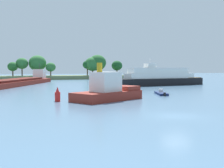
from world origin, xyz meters
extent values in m
plane|color=slate|center=(0.00, 0.00, 0.00)|extent=(400.00, 400.00, 0.00)
cube|color=#66754C|center=(-3.98, 91.93, 0.71)|extent=(70.88, 10.60, 1.42)
cylinder|color=#513823|center=(-15.06, 91.84, 2.39)|extent=(0.44, 0.44, 1.95)
ellipsoid|color=#235B28|center=(-15.06, 91.84, 4.87)|extent=(3.74, 3.74, 3.37)
cylinder|color=#513823|center=(-11.78, 92.49, 2.81)|extent=(0.44, 0.44, 2.77)
ellipsoid|color=#2D6B33|center=(-11.78, 92.49, 6.03)|extent=(4.58, 4.58, 4.13)
cylinder|color=#513823|center=(-6.12, 92.95, 2.48)|extent=(0.44, 0.44, 2.13)
ellipsoid|color=#2D6B33|center=(-6.12, 92.95, 6.18)|extent=(6.57, 6.57, 5.91)
cylinder|color=#513823|center=(-1.51, 89.89, 2.30)|extent=(0.44, 0.44, 1.75)
ellipsoid|color=#2D6B33|center=(-1.51, 89.89, 4.68)|extent=(3.77, 3.77, 3.39)
cylinder|color=#513823|center=(12.86, 91.06, 2.79)|extent=(0.44, 0.44, 2.74)
ellipsoid|color=#194C23|center=(12.86, 91.06, 5.63)|extent=(3.68, 3.68, 3.31)
cylinder|color=#513823|center=(14.92, 90.78, 2.44)|extent=(0.44, 0.44, 2.04)
ellipsoid|color=#2D6B33|center=(14.92, 90.78, 5.89)|extent=(6.09, 6.09, 5.48)
cylinder|color=#513823|center=(16.98, 91.03, 2.56)|extent=(0.44, 0.44, 2.27)
ellipsoid|color=#235B28|center=(16.98, 91.03, 6.45)|extent=(6.90, 6.90, 6.21)
cylinder|color=#513823|center=(26.13, 93.86, 2.48)|extent=(0.44, 0.44, 2.13)
ellipsoid|color=#194C23|center=(26.13, 93.86, 5.34)|extent=(4.48, 4.48, 4.03)
cube|color=maroon|center=(-13.31, 54.79, 0.57)|extent=(19.69, 37.88, 1.14)
cube|color=#4F1812|center=(-13.87, 53.39, 1.39)|extent=(14.59, 26.84, 0.50)
cube|color=white|center=(-6.97, 70.61, 2.54)|extent=(4.15, 4.16, 2.80)
cylinder|color=#333338|center=(-6.97, 70.61, 4.84)|extent=(0.12, 0.12, 1.80)
cube|color=maroon|center=(-2.09, 14.41, 0.59)|extent=(10.69, 8.73, 1.18)
cube|color=maroon|center=(0.89, 16.19, 1.48)|extent=(4.35, 4.71, 0.60)
cube|color=white|center=(-2.34, 14.25, 2.48)|extent=(4.40, 4.15, 2.60)
cylinder|color=gold|center=(-3.36, 13.64, 4.38)|extent=(0.70, 0.70, 1.20)
cylinder|color=black|center=(2.26, 17.00, 0.71)|extent=(0.62, 0.75, 0.70)
cube|color=black|center=(20.32, 43.28, 0.87)|extent=(24.17, 8.12, 1.75)
cube|color=white|center=(20.32, 43.28, 2.40)|extent=(18.90, 6.65, 1.30)
cube|color=white|center=(19.93, 43.22, 3.70)|extent=(16.47, 5.75, 1.30)
cube|color=white|center=(17.39, 42.83, 4.90)|extent=(2.68, 2.40, 1.10)
cube|color=#937551|center=(29.71, 44.71, 1.83)|extent=(4.85, 4.72, 0.16)
cylinder|color=silver|center=(17.39, 42.83, 6.15)|extent=(0.10, 0.10, 1.40)
cube|color=navy|center=(8.70, 19.89, 0.19)|extent=(2.81, 5.42, 0.37)
cube|color=white|center=(8.81, 20.27, 0.62)|extent=(0.81, 0.68, 0.50)
cube|color=black|center=(7.92, 17.23, 0.28)|extent=(0.39, 0.36, 0.56)
cylinder|color=red|center=(-8.61, 14.93, 0.60)|extent=(0.70, 0.70, 1.20)
cone|color=red|center=(-8.61, 14.93, 1.55)|extent=(0.49, 0.49, 0.70)
camera|label=1|loc=(-13.48, -23.28, 4.27)|focal=47.57mm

